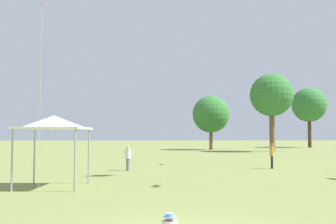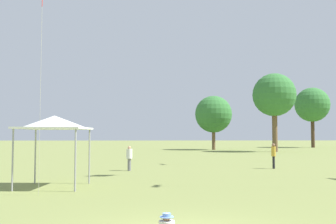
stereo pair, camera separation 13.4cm
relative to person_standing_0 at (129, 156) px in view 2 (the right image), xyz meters
name	(u,v)px [view 2 (the right image)]	position (x,y,z in m)	size (l,w,h in m)	color
person_standing_0	(129,156)	(0.00, 0.00, 0.00)	(0.51, 0.51, 1.53)	slate
person_standing_1	(274,153)	(9.37, 1.17, 0.11)	(0.40, 0.40, 1.65)	black
canopy_tent	(54,123)	(-2.70, -7.59, 1.82)	(2.90, 2.90, 3.03)	white
distant_tree_0	(274,95)	(17.42, 26.94, 6.57)	(5.70, 5.70, 10.39)	brown
distant_tree_1	(312,105)	(29.42, 43.95, 6.63)	(6.07, 6.07, 10.61)	#473323
distant_tree_2	(213,114)	(10.36, 34.08, 4.41)	(5.53, 5.53, 8.09)	brown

